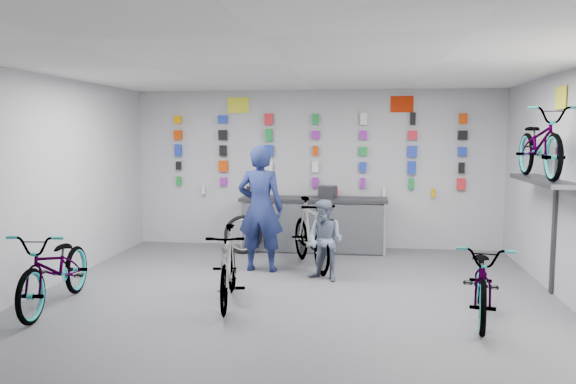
# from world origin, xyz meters

# --- Properties ---
(floor) EXTENTS (8.00, 8.00, 0.00)m
(floor) POSITION_xyz_m (0.00, 0.00, 0.00)
(floor) COLOR #4D4D52
(floor) RESTS_ON ground
(ceiling) EXTENTS (8.00, 8.00, 0.00)m
(ceiling) POSITION_xyz_m (0.00, 0.00, 3.00)
(ceiling) COLOR white
(ceiling) RESTS_ON wall_back
(wall_back) EXTENTS (7.00, 0.00, 7.00)m
(wall_back) POSITION_xyz_m (0.00, 4.00, 1.50)
(wall_back) COLOR #B6B6B8
(wall_back) RESTS_ON floor
(wall_front) EXTENTS (7.00, 0.00, 7.00)m
(wall_front) POSITION_xyz_m (0.00, -4.00, 1.50)
(wall_front) COLOR #B6B6B8
(wall_front) RESTS_ON floor
(wall_left) EXTENTS (0.00, 8.00, 8.00)m
(wall_left) POSITION_xyz_m (-3.50, 0.00, 1.50)
(wall_left) COLOR #B6B6B8
(wall_left) RESTS_ON floor
(counter) EXTENTS (2.70, 0.66, 1.00)m
(counter) POSITION_xyz_m (0.00, 3.54, 0.49)
(counter) COLOR black
(counter) RESTS_ON floor
(merch_wall) EXTENTS (5.56, 0.08, 1.57)m
(merch_wall) POSITION_xyz_m (0.03, 3.93, 1.82)
(merch_wall) COLOR #178A33
(merch_wall) RESTS_ON wall_back
(wall_bracket) EXTENTS (0.39, 1.90, 2.00)m
(wall_bracket) POSITION_xyz_m (3.33, 1.20, 1.46)
(wall_bracket) COLOR #333338
(wall_bracket) RESTS_ON wall_right
(sign_left) EXTENTS (0.42, 0.02, 0.30)m
(sign_left) POSITION_xyz_m (-1.50, 3.98, 2.72)
(sign_left) COLOR yellow
(sign_left) RESTS_ON wall_back
(sign_right) EXTENTS (0.42, 0.02, 0.30)m
(sign_right) POSITION_xyz_m (1.60, 3.98, 2.72)
(sign_right) COLOR #BA2205
(sign_right) RESTS_ON wall_back
(sign_side) EXTENTS (0.02, 0.40, 0.30)m
(sign_side) POSITION_xyz_m (3.48, 1.20, 2.65)
(sign_side) COLOR yellow
(sign_side) RESTS_ON wall_right
(bike_left) EXTENTS (0.86, 1.98, 1.01)m
(bike_left) POSITION_xyz_m (-2.90, -0.27, 0.50)
(bike_left) COLOR gray
(bike_left) RESTS_ON floor
(bike_center) EXTENTS (0.70, 1.70, 0.99)m
(bike_center) POSITION_xyz_m (-0.79, 0.14, 0.50)
(bike_center) COLOR gray
(bike_center) RESTS_ON floor
(bike_right) EXTENTS (0.93, 1.88, 0.95)m
(bike_right) POSITION_xyz_m (2.32, -0.01, 0.47)
(bike_right) COLOR gray
(bike_right) RESTS_ON floor
(bike_service) EXTENTS (1.21, 1.95, 1.14)m
(bike_service) POSITION_xyz_m (0.07, 2.26, 0.57)
(bike_service) COLOR gray
(bike_service) RESTS_ON floor
(bike_wall) EXTENTS (0.63, 1.80, 0.95)m
(bike_wall) POSITION_xyz_m (3.25, 1.20, 2.05)
(bike_wall) COLOR gray
(bike_wall) RESTS_ON wall_bracket
(clerk) EXTENTS (0.76, 0.52, 2.00)m
(clerk) POSITION_xyz_m (-0.70, 1.94, 1.00)
(clerk) COLOR navy
(clerk) RESTS_ON floor
(customer) EXTENTS (0.73, 0.68, 1.21)m
(customer) POSITION_xyz_m (0.36, 1.47, 0.61)
(customer) COLOR slate
(customer) RESTS_ON floor
(spare_wheel) EXTENTS (0.72, 0.24, 0.71)m
(spare_wheel) POSITION_xyz_m (-1.25, 3.17, 0.35)
(spare_wheel) COLOR black
(spare_wheel) RESTS_ON floor
(register) EXTENTS (0.34, 0.36, 0.22)m
(register) POSITION_xyz_m (0.26, 3.55, 1.11)
(register) COLOR black
(register) RESTS_ON counter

